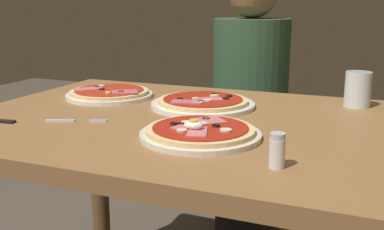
{
  "coord_description": "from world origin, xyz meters",
  "views": [
    {
      "loc": [
        0.49,
        -1.09,
        1.05
      ],
      "look_at": [
        0.08,
        -0.08,
        0.78
      ],
      "focal_mm": 42.97,
      "sensor_mm": 36.0,
      "label": 1
    }
  ],
  "objects_px": {
    "pizza_across_right": "(203,103)",
    "water_glass_near": "(358,92)",
    "pizza_across_left": "(109,93)",
    "pizza_foreground": "(200,132)",
    "salt_shaker": "(277,151)",
    "dining_table": "(176,158)",
    "diner_person": "(249,117)",
    "fork": "(71,121)"
  },
  "relations": [
    {
      "from": "dining_table",
      "to": "pizza_foreground",
      "type": "height_order",
      "value": "pizza_foreground"
    },
    {
      "from": "pizza_foreground",
      "to": "pizza_across_right",
      "type": "height_order",
      "value": "pizza_foreground"
    },
    {
      "from": "diner_person",
      "to": "pizza_foreground",
      "type": "bearing_deg",
      "value": 98.21
    },
    {
      "from": "salt_shaker",
      "to": "fork",
      "type": "bearing_deg",
      "value": 166.38
    },
    {
      "from": "water_glass_near",
      "to": "pizza_across_left",
      "type": "bearing_deg",
      "value": -168.26
    },
    {
      "from": "water_glass_near",
      "to": "fork",
      "type": "distance_m",
      "value": 0.82
    },
    {
      "from": "pizza_across_left",
      "to": "salt_shaker",
      "type": "xyz_separation_m",
      "value": [
        0.64,
        -0.44,
        0.02
      ]
    },
    {
      "from": "pizza_across_left",
      "to": "water_glass_near",
      "type": "bearing_deg",
      "value": 11.74
    },
    {
      "from": "water_glass_near",
      "to": "fork",
      "type": "relative_size",
      "value": 0.68
    },
    {
      "from": "pizza_foreground",
      "to": "salt_shaker",
      "type": "distance_m",
      "value": 0.24
    },
    {
      "from": "fork",
      "to": "salt_shaker",
      "type": "xyz_separation_m",
      "value": [
        0.56,
        -0.14,
        0.03
      ]
    },
    {
      "from": "dining_table",
      "to": "pizza_foreground",
      "type": "relative_size",
      "value": 4.12
    },
    {
      "from": "dining_table",
      "to": "diner_person",
      "type": "height_order",
      "value": "diner_person"
    },
    {
      "from": "pizza_across_right",
      "to": "diner_person",
      "type": "distance_m",
      "value": 0.69
    },
    {
      "from": "water_glass_near",
      "to": "diner_person",
      "type": "height_order",
      "value": "diner_person"
    },
    {
      "from": "diner_person",
      "to": "dining_table",
      "type": "bearing_deg",
      "value": 90.6
    },
    {
      "from": "pizza_foreground",
      "to": "diner_person",
      "type": "relative_size",
      "value": 0.23
    },
    {
      "from": "fork",
      "to": "diner_person",
      "type": "height_order",
      "value": "diner_person"
    },
    {
      "from": "dining_table",
      "to": "water_glass_near",
      "type": "bearing_deg",
      "value": 35.57
    },
    {
      "from": "pizza_foreground",
      "to": "pizza_across_right",
      "type": "distance_m",
      "value": 0.31
    },
    {
      "from": "dining_table",
      "to": "water_glass_near",
      "type": "height_order",
      "value": "water_glass_near"
    },
    {
      "from": "pizza_across_left",
      "to": "salt_shaker",
      "type": "bearing_deg",
      "value": -34.75
    },
    {
      "from": "dining_table",
      "to": "fork",
      "type": "height_order",
      "value": "fork"
    },
    {
      "from": "pizza_foreground",
      "to": "fork",
      "type": "xyz_separation_m",
      "value": [
        -0.36,
        0.01,
        -0.01
      ]
    },
    {
      "from": "pizza_across_left",
      "to": "diner_person",
      "type": "bearing_deg",
      "value": 64.87
    },
    {
      "from": "pizza_across_left",
      "to": "pizza_across_right",
      "type": "height_order",
      "value": "same"
    },
    {
      "from": "water_glass_near",
      "to": "salt_shaker",
      "type": "distance_m",
      "value": 0.61
    },
    {
      "from": "pizza_across_left",
      "to": "pizza_foreground",
      "type": "bearing_deg",
      "value": -35.69
    },
    {
      "from": "pizza_across_right",
      "to": "water_glass_near",
      "type": "relative_size",
      "value": 2.97
    },
    {
      "from": "pizza_foreground",
      "to": "diner_person",
      "type": "xyz_separation_m",
      "value": [
        -0.14,
        0.95,
        -0.2
      ]
    },
    {
      "from": "dining_table",
      "to": "salt_shaker",
      "type": "xyz_separation_m",
      "value": [
        0.33,
        -0.28,
        0.15
      ]
    },
    {
      "from": "fork",
      "to": "water_glass_near",
      "type": "bearing_deg",
      "value": 34.6
    },
    {
      "from": "diner_person",
      "to": "water_glass_near",
      "type": "bearing_deg",
      "value": 132.97
    },
    {
      "from": "water_glass_near",
      "to": "diner_person",
      "type": "xyz_separation_m",
      "value": [
        -0.45,
        0.48,
        -0.23
      ]
    },
    {
      "from": "pizza_across_left",
      "to": "water_glass_near",
      "type": "xyz_separation_m",
      "value": [
        0.75,
        0.16,
        0.03
      ]
    },
    {
      "from": "pizza_across_right",
      "to": "salt_shaker",
      "type": "xyz_separation_m",
      "value": [
        0.31,
        -0.42,
        0.02
      ]
    },
    {
      "from": "dining_table",
      "to": "diner_person",
      "type": "relative_size",
      "value": 0.97
    },
    {
      "from": "dining_table",
      "to": "diner_person",
      "type": "xyz_separation_m",
      "value": [
        -0.01,
        0.8,
        -0.07
      ]
    },
    {
      "from": "fork",
      "to": "diner_person",
      "type": "bearing_deg",
      "value": 76.81
    },
    {
      "from": "pizza_across_right",
      "to": "salt_shaker",
      "type": "height_order",
      "value": "salt_shaker"
    },
    {
      "from": "salt_shaker",
      "to": "pizza_across_left",
      "type": "bearing_deg",
      "value": 145.25
    },
    {
      "from": "pizza_across_left",
      "to": "fork",
      "type": "height_order",
      "value": "pizza_across_left"
    }
  ]
}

